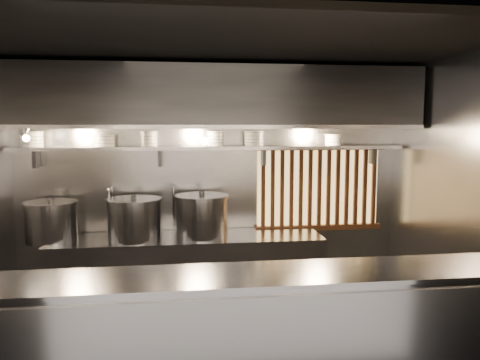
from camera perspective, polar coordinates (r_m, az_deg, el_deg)
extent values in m
plane|color=black|center=(4.08, -2.04, 16.05)|extent=(4.50, 4.50, 0.00)
plane|color=gray|center=(5.57, -3.45, -0.91)|extent=(4.50, 0.00, 4.50)
plane|color=gray|center=(4.86, 25.54, -2.69)|extent=(0.00, 3.00, 3.00)
cube|color=#9B9BA0|center=(3.47, -0.27, -20.52)|extent=(4.50, 0.50, 1.10)
cube|color=#9B9BA0|center=(3.25, -0.27, -11.62)|extent=(4.50, 0.56, 0.03)
cube|color=#9B9BA0|center=(5.41, -6.33, -11.51)|extent=(3.00, 0.70, 0.90)
cube|color=#9B9BA0|center=(5.35, -3.35, 3.94)|extent=(4.40, 0.34, 0.04)
cube|color=#2D2D30|center=(5.13, -3.21, 9.91)|extent=(4.40, 0.80, 0.65)
cube|color=#9B9BA0|center=(4.73, -2.82, 6.49)|extent=(4.40, 0.03, 0.04)
cube|color=#F7C76F|center=(5.79, 9.50, -0.90)|extent=(1.50, 0.02, 0.92)
cube|color=brown|center=(5.70, 9.74, 3.92)|extent=(1.56, 0.06, 0.06)
cube|color=brown|center=(5.83, 9.55, -5.74)|extent=(1.56, 0.06, 0.06)
cube|color=brown|center=(5.58, 2.84, -1.10)|extent=(0.04, 0.04, 0.92)
cube|color=brown|center=(5.60, 4.00, -1.08)|extent=(0.04, 0.04, 0.92)
cube|color=brown|center=(5.63, 5.15, -1.06)|extent=(0.04, 0.04, 0.92)
cube|color=brown|center=(5.65, 6.29, -1.04)|extent=(0.04, 0.04, 0.92)
cube|color=brown|center=(5.68, 7.42, -1.01)|extent=(0.04, 0.04, 0.92)
cube|color=brown|center=(5.71, 8.54, -0.99)|extent=(0.04, 0.04, 0.92)
cube|color=brown|center=(5.75, 9.64, -0.97)|extent=(0.04, 0.04, 0.92)
cube|color=brown|center=(5.78, 10.74, -0.94)|extent=(0.04, 0.04, 0.92)
cube|color=brown|center=(5.82, 11.82, -0.92)|extent=(0.04, 0.04, 0.92)
cube|color=brown|center=(5.86, 12.88, -0.90)|extent=(0.04, 0.04, 0.92)
cube|color=brown|center=(5.90, 13.93, -0.87)|extent=(0.04, 0.04, 0.92)
cube|color=brown|center=(5.94, 14.97, -0.85)|extent=(0.04, 0.04, 0.92)
cube|color=brown|center=(5.99, 15.99, -0.83)|extent=(0.04, 0.04, 0.92)
cylinder|color=silver|center=(5.59, -15.25, -3.29)|extent=(0.03, 0.03, 0.48)
sphere|color=silver|center=(5.56, -15.33, -0.85)|extent=(0.04, 0.04, 0.04)
cylinder|color=silver|center=(5.43, -15.51, -1.03)|extent=(0.03, 0.26, 0.03)
sphere|color=silver|center=(5.30, -15.71, -1.21)|extent=(0.04, 0.04, 0.04)
cylinder|color=silver|center=(5.31, -15.68, -1.96)|extent=(0.03, 0.03, 0.14)
cylinder|color=silver|center=(5.54, -8.05, -3.21)|extent=(0.03, 0.03, 0.48)
sphere|color=silver|center=(5.51, -8.09, -0.74)|extent=(0.04, 0.04, 0.04)
cylinder|color=silver|center=(5.38, -8.11, -0.92)|extent=(0.03, 0.26, 0.03)
sphere|color=silver|center=(5.25, -8.12, -1.11)|extent=(0.04, 0.04, 0.04)
cylinder|color=silver|center=(5.26, -8.11, -1.86)|extent=(0.03, 0.03, 0.14)
cone|color=#9B9BA0|center=(5.09, -24.91, 5.33)|extent=(0.25, 0.27, 0.20)
sphere|color=#FFE0B2|center=(5.06, -24.62, 4.66)|extent=(0.07, 0.07, 0.07)
cylinder|color=#2D2D30|center=(5.18, -24.62, 6.24)|extent=(0.02, 0.22, 0.02)
cylinder|color=#2D2D30|center=(5.22, -4.37, 5.62)|extent=(0.01, 0.01, 0.12)
sphere|color=#FFE0B2|center=(5.22, -4.36, 4.74)|extent=(0.09, 0.09, 0.09)
cylinder|color=#9B9BA0|center=(5.42, -22.00, -4.84)|extent=(0.67, 0.67, 0.40)
cylinder|color=#9B9BA0|center=(5.38, -22.10, -2.62)|extent=(0.71, 0.71, 0.03)
cylinder|color=#2D2D30|center=(5.38, -22.11, -2.25)|extent=(0.06, 0.06, 0.04)
cylinder|color=#9B9BA0|center=(5.23, -4.65, -4.54)|extent=(0.72, 0.72, 0.44)
cylinder|color=#9B9BA0|center=(5.19, -4.68, -1.99)|extent=(0.76, 0.76, 0.03)
cylinder|color=#2D2D30|center=(5.18, -4.68, -1.61)|extent=(0.06, 0.06, 0.04)
cylinder|color=#9B9BA0|center=(5.22, -12.77, -4.82)|extent=(0.69, 0.69, 0.42)
cylinder|color=#9B9BA0|center=(5.18, -12.83, -2.38)|extent=(0.73, 0.73, 0.03)
cylinder|color=#2D2D30|center=(5.17, -12.84, -2.00)|extent=(0.06, 0.06, 0.04)
cylinder|color=white|center=(5.56, -23.99, 3.89)|extent=(0.23, 0.23, 0.03)
cylinder|color=white|center=(5.56, -24.01, 4.28)|extent=(0.23, 0.23, 0.03)
cylinder|color=white|center=(5.56, -24.03, 4.67)|extent=(0.23, 0.23, 0.03)
cylinder|color=white|center=(5.56, -24.05, 5.06)|extent=(0.23, 0.23, 0.03)
cylinder|color=white|center=(5.56, -24.06, 5.35)|extent=(0.24, 0.24, 0.01)
cylinder|color=white|center=(5.40, -16.21, 4.13)|extent=(0.22, 0.22, 0.03)
cylinder|color=white|center=(5.39, -16.22, 4.53)|extent=(0.22, 0.22, 0.03)
cylinder|color=white|center=(5.39, -16.23, 4.94)|extent=(0.22, 0.22, 0.03)
cylinder|color=white|center=(5.39, -16.24, 5.24)|extent=(0.24, 0.24, 0.01)
cylinder|color=white|center=(5.34, -11.07, 4.25)|extent=(0.19, 0.19, 0.03)
cylinder|color=white|center=(5.34, -11.08, 4.66)|extent=(0.19, 0.19, 0.03)
cylinder|color=white|center=(5.34, -11.09, 5.06)|extent=(0.19, 0.19, 0.03)
cylinder|color=white|center=(5.34, -11.10, 5.47)|extent=(0.19, 0.19, 0.03)
cylinder|color=white|center=(5.34, -11.10, 5.77)|extent=(0.20, 0.20, 0.01)
cylinder|color=white|center=(5.35, -3.03, 4.37)|extent=(0.19, 0.19, 0.03)
cylinder|color=white|center=(5.35, -3.03, 4.77)|extent=(0.19, 0.19, 0.03)
cylinder|color=white|center=(5.35, -3.03, 5.18)|extent=(0.19, 0.19, 0.03)
cylinder|color=white|center=(5.35, -3.03, 5.59)|extent=(0.19, 0.19, 0.03)
cylinder|color=white|center=(5.35, -3.04, 5.89)|extent=(0.20, 0.20, 0.01)
cylinder|color=white|center=(5.40, 1.70, 4.40)|extent=(0.22, 0.22, 0.03)
cylinder|color=white|center=(5.40, 1.70, 4.80)|extent=(0.22, 0.22, 0.03)
cylinder|color=white|center=(5.40, 1.70, 5.20)|extent=(0.22, 0.22, 0.03)
cylinder|color=white|center=(5.40, 1.70, 5.61)|extent=(0.22, 0.22, 0.03)
cylinder|color=white|center=(5.40, 1.71, 5.90)|extent=(0.23, 0.23, 0.01)
cylinder|color=white|center=(5.63, 11.26, 4.36)|extent=(0.19, 0.19, 0.03)
cylinder|color=white|center=(5.63, 11.27, 4.75)|extent=(0.19, 0.19, 0.03)
cylinder|color=white|center=(5.63, 11.28, 5.14)|extent=(0.19, 0.19, 0.03)
cylinder|color=white|center=(5.63, 11.28, 5.42)|extent=(0.21, 0.21, 0.01)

